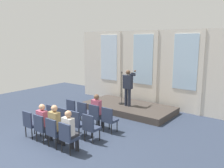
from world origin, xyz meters
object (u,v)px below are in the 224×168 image
at_px(audience_r2_c1, 44,121).
at_px(audience_r2_c2, 56,124).
at_px(chair_r1_c2, 77,122).
at_px(chair_r1_c3, 90,126).
at_px(audience_r0_c2, 97,109).
at_px(chair_r2_c2, 54,131).
at_px(speaker, 128,85).
at_px(chair_r2_c1, 42,127).
at_px(chair_r0_c1, 84,112).
at_px(chair_r0_c3, 109,118).
at_px(chair_r0_c0, 73,109).
at_px(chair_r2_c0, 31,123).
at_px(chair_r2_c3, 68,136).
at_px(mic_stand, 122,97).
at_px(chair_r0_c2, 96,115).
at_px(chair_r1_c0, 54,115).
at_px(chair_r1_c1, 65,119).
at_px(audience_r2_c3, 70,129).

xyz_separation_m(audience_r2_c1, audience_r2_c2, (0.61, -0.00, 0.04)).
height_order(chair_r1_c2, chair_r1_c3, same).
bearing_deg(audience_r0_c2, chair_r2_c2, -90.00).
bearing_deg(chair_r1_c3, audience_r0_c2, 120.18).
xyz_separation_m(speaker, chair_r2_c1, (-0.39, -4.44, -0.72)).
relative_size(chair_r0_c1, chair_r1_c3, 1.00).
bearing_deg(chair_r0_c3, audience_r2_c2, -108.19).
bearing_deg(chair_r1_c3, chair_r1_c2, 180.00).
height_order(chair_r1_c3, chair_r2_c1, same).
relative_size(chair_r0_c0, chair_r2_c0, 1.00).
bearing_deg(chair_r2_c3, chair_r2_c2, 180.00).
height_order(mic_stand, chair_r1_c3, mic_stand).
bearing_deg(speaker, chair_r0_c1, -98.82).
height_order(mic_stand, chair_r2_c1, mic_stand).
bearing_deg(audience_r0_c2, audience_r2_c2, -90.00).
distance_m(chair_r0_c2, chair_r2_c2, 1.95).
relative_size(chair_r0_c2, chair_r1_c0, 1.00).
bearing_deg(audience_r2_c2, chair_r1_c1, 124.48).
relative_size(chair_r2_c2, audience_r2_c3, 0.73).
height_order(chair_r2_c1, chair_r2_c3, same).
bearing_deg(chair_r0_c1, chair_r1_c0, -122.23).
bearing_deg(chair_r0_c2, chair_r1_c1, -122.23).
bearing_deg(chair_r0_c2, chair_r2_c3, -72.51).
bearing_deg(mic_stand, audience_r2_c1, -89.54).
distance_m(audience_r0_c2, chair_r2_c2, 2.04).
xyz_separation_m(chair_r1_c2, audience_r2_c3, (0.61, -0.89, 0.18)).
relative_size(chair_r0_c2, chair_r1_c3, 1.00).
xyz_separation_m(speaker, chair_r1_c3, (0.84, -3.46, -0.72)).
relative_size(chair_r1_c1, chair_r1_c3, 1.00).
xyz_separation_m(speaker, audience_r2_c2, (0.23, -4.36, -0.51)).
distance_m(chair_r0_c3, audience_r2_c3, 1.87).
height_order(audience_r0_c2, chair_r2_c1, audience_r0_c2).
distance_m(speaker, audience_r2_c3, 4.47).
bearing_deg(chair_r0_c0, audience_r0_c2, 3.80).
bearing_deg(chair_r0_c0, chair_r0_c2, 0.00).
relative_size(chair_r0_c3, chair_r1_c2, 1.00).
bearing_deg(chair_r2_c0, speaker, 77.29).
distance_m(audience_r0_c2, chair_r2_c0, 2.38).
relative_size(chair_r0_c3, chair_r1_c3, 1.00).
bearing_deg(chair_r1_c3, audience_r2_c2, -124.48).
bearing_deg(speaker, chair_r0_c2, -84.76).
height_order(chair_r1_c1, chair_r2_c0, same).
height_order(chair_r0_c0, chair_r1_c2, same).
xyz_separation_m(chair_r0_c2, audience_r2_c3, (0.61, -1.87, 0.18)).
relative_size(chair_r0_c1, audience_r2_c2, 0.70).
distance_m(chair_r1_c3, chair_r2_c1, 1.57).
height_order(chair_r1_c2, chair_r2_c0, same).
distance_m(chair_r0_c2, audience_r2_c3, 1.97).
distance_m(speaker, chair_r0_c1, 2.62).
bearing_deg(chair_r1_c2, chair_r0_c2, 90.00).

